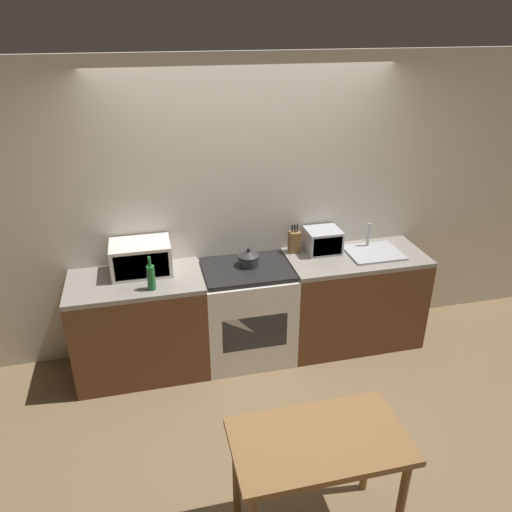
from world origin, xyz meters
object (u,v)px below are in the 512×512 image
toaster_oven (323,241)px  dining_table (318,454)px  bottle (151,277)px  stove_range (247,312)px  kettle (249,258)px  microwave (141,258)px

toaster_oven → dining_table: 2.14m
bottle → dining_table: (0.81, -1.64, -0.36)m
stove_range → kettle: 0.52m
kettle → bottle: bottle is taller
kettle → toaster_oven: toaster_oven is taller
dining_table → bottle: bearing=116.3°
microwave → dining_table: 2.17m
stove_range → bottle: 1.00m
microwave → bottle: bearing=-78.1°
kettle → toaster_oven: 0.72m
bottle → toaster_oven: bottle is taller
kettle → microwave: size_ratio=0.36×
kettle → microwave: microwave is taller
bottle → toaster_oven: 1.58m
stove_range → bottle: size_ratio=3.19×
stove_range → dining_table: stove_range is taller
bottle → dining_table: bottle is taller
kettle → dining_table: size_ratio=0.18×
kettle → toaster_oven: size_ratio=0.58×
stove_range → microwave: 1.06m
microwave → dining_table: (0.87, -1.95, -0.38)m
bottle → dining_table: 1.86m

